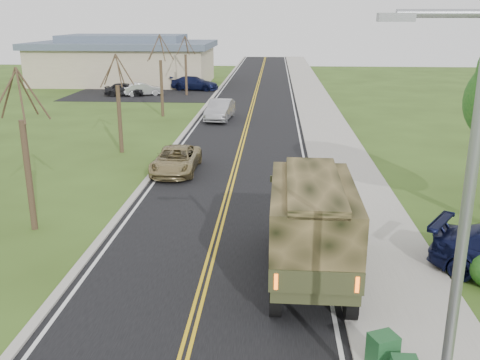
# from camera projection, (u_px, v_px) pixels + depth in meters

# --- Properties ---
(road) EXTENTS (8.00, 120.00, 0.01)m
(road) POSITION_uv_depth(u_px,v_px,m) (252.00, 105.00, 48.53)
(road) COLOR black
(road) RESTS_ON ground
(curb_right) EXTENTS (0.30, 120.00, 0.12)m
(curb_right) POSITION_uv_depth(u_px,v_px,m) (298.00, 105.00, 48.25)
(curb_right) COLOR #9E998E
(curb_right) RESTS_ON ground
(sidewalk_right) EXTENTS (3.20, 120.00, 0.10)m
(sidewalk_right) POSITION_uv_depth(u_px,v_px,m) (318.00, 105.00, 48.15)
(sidewalk_right) COLOR #9E998E
(sidewalk_right) RESTS_ON ground
(curb_left) EXTENTS (0.30, 120.00, 0.10)m
(curb_left) POSITION_uv_depth(u_px,v_px,m) (207.00, 104.00, 48.78)
(curb_left) COLOR #9E998E
(curb_left) RESTS_ON ground
(street_light) EXTENTS (1.65, 0.22, 8.00)m
(street_light) POSITION_uv_depth(u_px,v_px,m) (456.00, 240.00, 8.30)
(street_light) COLOR gray
(street_light) RESTS_ON ground
(bare_tree_a) EXTENTS (1.93, 2.26, 6.08)m
(bare_tree_a) POSITION_uv_depth(u_px,v_px,m) (27.00, 162.00, 19.59)
(bare_tree_a) COLOR #38281C
(bare_tree_a) RESTS_ON ground
(bare_tree_b) EXTENTS (1.83, 2.14, 5.73)m
(bare_tree_b) POSITION_uv_depth(u_px,v_px,m) (119.00, 111.00, 31.08)
(bare_tree_b) COLOR #38281C
(bare_tree_b) RESTS_ON ground
(bare_tree_c) EXTENTS (2.04, 2.39, 6.42)m
(bare_tree_c) POSITION_uv_depth(u_px,v_px,m) (161.00, 82.00, 42.43)
(bare_tree_c) COLOR #38281C
(bare_tree_c) RESTS_ON ground
(bare_tree_d) EXTENTS (1.88, 2.20, 5.91)m
(bare_tree_d) POSITION_uv_depth(u_px,v_px,m) (186.00, 70.00, 53.94)
(bare_tree_d) COLOR #38281C
(bare_tree_d) RESTS_ON ground
(commercial_building) EXTENTS (25.50, 21.50, 5.65)m
(commercial_building) POSITION_uv_depth(u_px,v_px,m) (125.00, 60.00, 63.98)
(commercial_building) COLOR tan
(commercial_building) RESTS_ON ground
(military_truck) EXTENTS (2.44, 6.74, 3.34)m
(military_truck) POSITION_uv_depth(u_px,v_px,m) (311.00, 220.00, 16.04)
(military_truck) COLOR black
(military_truck) RESTS_ON ground
(suv_champagne) EXTENTS (2.16, 4.67, 1.30)m
(suv_champagne) POSITION_uv_depth(u_px,v_px,m) (176.00, 160.00, 27.57)
(suv_champagne) COLOR #8F7E50
(suv_champagne) RESTS_ON ground
(sedan_silver) EXTENTS (2.07, 4.87, 1.56)m
(sedan_silver) POSITION_uv_depth(u_px,v_px,m) (220.00, 110.00, 41.46)
(sedan_silver) COLOR #9D9DA2
(sedan_silver) RESTS_ON ground
(utility_box_near) EXTENTS (0.75, 0.70, 0.80)m
(utility_box_near) POSITION_uv_depth(u_px,v_px,m) (383.00, 351.00, 12.12)
(utility_box_near) COLOR #1B4D25
(utility_box_near) RESTS_ON sidewalk_right
(lot_car_dark) EXTENTS (4.09, 1.86, 1.36)m
(lot_car_dark) POSITION_uv_depth(u_px,v_px,m) (125.00, 89.00, 53.99)
(lot_car_dark) COLOR black
(lot_car_dark) RESTS_ON ground
(lot_car_silver) EXTENTS (4.18, 2.87, 1.31)m
(lot_car_silver) POSITION_uv_depth(u_px,v_px,m) (143.00, 89.00, 54.25)
(lot_car_silver) COLOR #BCBBC1
(lot_car_silver) RESTS_ON ground
(lot_car_navy) EXTENTS (5.50, 3.03, 1.51)m
(lot_car_navy) POSITION_uv_depth(u_px,v_px,m) (195.00, 83.00, 58.27)
(lot_car_navy) COLOR #0E1436
(lot_car_navy) RESTS_ON ground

